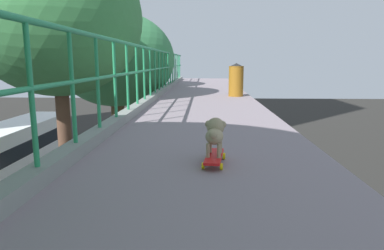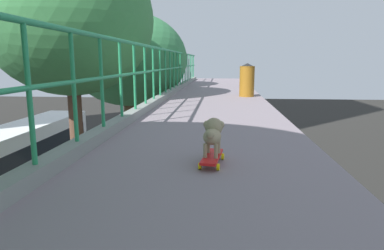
# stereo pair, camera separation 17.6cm
# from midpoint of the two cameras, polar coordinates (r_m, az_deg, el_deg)

# --- Properties ---
(city_bus) EXTENTS (2.52, 11.15, 3.39)m
(city_bus) POSITION_cam_midpoint_polar(r_m,az_deg,el_deg) (19.25, -29.09, -4.79)
(city_bus) COLOR white
(city_bus) RESTS_ON ground
(roadside_tree_mid) EXTENTS (4.36, 4.36, 9.61)m
(roadside_tree_mid) POSITION_cam_midpoint_polar(r_m,az_deg,el_deg) (9.79, -22.11, 15.79)
(roadside_tree_mid) COLOR brown
(roadside_tree_mid) RESTS_ON ground
(roadside_tree_far) EXTENTS (4.62, 4.62, 8.49)m
(roadside_tree_far) POSITION_cam_midpoint_polar(r_m,az_deg,el_deg) (14.09, -12.92, 10.30)
(roadside_tree_far) COLOR brown
(roadside_tree_far) RESTS_ON ground
(toy_skateboard) EXTENTS (0.24, 0.56, 0.09)m
(toy_skateboard) POSITION_cam_midpoint_polar(r_m,az_deg,el_deg) (3.28, 2.17, -5.36)
(toy_skateboard) COLOR red
(toy_skateboard) RESTS_ON overpass_deck
(small_dog) EXTENTS (0.21, 0.39, 0.35)m
(small_dog) POSITION_cam_midpoint_polar(r_m,az_deg,el_deg) (3.27, 2.30, -1.20)
(small_dog) COLOR #9A8D6A
(small_dog) RESTS_ON toy_skateboard
(litter_bin) EXTENTS (0.42, 0.42, 0.92)m
(litter_bin) POSITION_cam_midpoint_polar(r_m,az_deg,el_deg) (9.69, 6.83, 7.54)
(litter_bin) COLOR #945E18
(litter_bin) RESTS_ON overpass_deck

